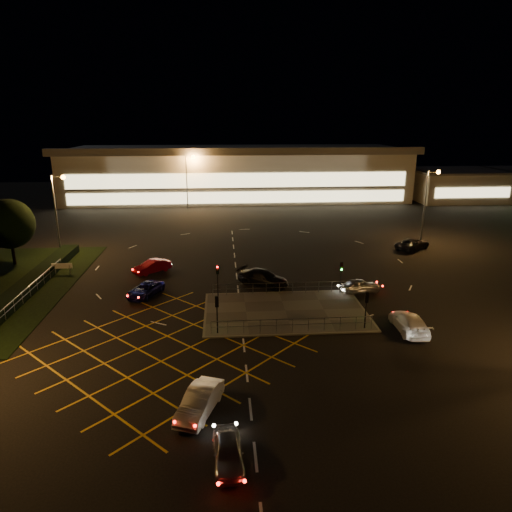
{
  "coord_description": "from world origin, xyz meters",
  "views": [
    {
      "loc": [
        -3.42,
        -39.28,
        16.54
      ],
      "look_at": [
        0.2,
        8.84,
        2.0
      ],
      "focal_mm": 32.0,
      "sensor_mm": 36.0,
      "label": 1
    }
  ],
  "objects": [
    {
      "name": "ground",
      "position": [
        0.0,
        0.0,
        0.0
      ],
      "size": [
        180.0,
        180.0,
        0.0
      ],
      "primitive_type": "plane",
      "color": "black",
      "rests_on": "ground"
    },
    {
      "name": "pedestrian_island",
      "position": [
        2.0,
        -2.0,
        0.06
      ],
      "size": [
        14.0,
        9.0,
        0.12
      ],
      "primitive_type": "cube",
      "color": "#4C4944",
      "rests_on": "ground"
    },
    {
      "name": "hedge",
      "position": [
        -23.0,
        6.0,
        0.5
      ],
      "size": [
        2.0,
        26.0,
        1.0
      ],
      "primitive_type": "cube",
      "color": "black",
      "rests_on": "ground"
    },
    {
      "name": "supermarket",
      "position": [
        0.0,
        61.95,
        5.31
      ],
      "size": [
        72.0,
        26.5,
        10.5
      ],
      "color": "beige",
      "rests_on": "ground"
    },
    {
      "name": "retail_unit_a",
      "position": [
        46.0,
        53.97,
        3.21
      ],
      "size": [
        18.8,
        14.8,
        6.35
      ],
      "color": "beige",
      "rests_on": "ground"
    },
    {
      "name": "streetlight_nw",
      "position": [
        -23.56,
        18.0,
        6.56
      ],
      "size": [
        1.78,
        0.56,
        10.03
      ],
      "color": "slate",
      "rests_on": "ground"
    },
    {
      "name": "streetlight_ne",
      "position": [
        24.44,
        20.0,
        6.56
      ],
      "size": [
        1.78,
        0.56,
        10.03
      ],
      "color": "slate",
      "rests_on": "ground"
    },
    {
      "name": "streetlight_far_left",
      "position": [
        -9.56,
        48.0,
        6.56
      ],
      "size": [
        1.78,
        0.56,
        10.03
      ],
      "color": "slate",
      "rests_on": "ground"
    },
    {
      "name": "streetlight_far_right",
      "position": [
        30.44,
        50.0,
        6.56
      ],
      "size": [
        1.78,
        0.56,
        10.03
      ],
      "color": "slate",
      "rests_on": "ground"
    },
    {
      "name": "signal_sw",
      "position": [
        -4.0,
        -5.99,
        2.37
      ],
      "size": [
        0.28,
        0.3,
        3.15
      ],
      "rotation": [
        0.0,
        0.0,
        3.14
      ],
      "color": "black",
      "rests_on": "pedestrian_island"
    },
    {
      "name": "signal_se",
      "position": [
        8.0,
        -5.99,
        2.37
      ],
      "size": [
        0.28,
        0.3,
        3.15
      ],
      "rotation": [
        0.0,
        0.0,
        3.14
      ],
      "color": "black",
      "rests_on": "pedestrian_island"
    },
    {
      "name": "signal_nw",
      "position": [
        -4.0,
        1.99,
        2.37
      ],
      "size": [
        0.28,
        0.3,
        3.15
      ],
      "color": "black",
      "rests_on": "pedestrian_island"
    },
    {
      "name": "signal_ne",
      "position": [
        8.0,
        1.99,
        2.37
      ],
      "size": [
        0.28,
        0.3,
        3.15
      ],
      "color": "black",
      "rests_on": "pedestrian_island"
    },
    {
      "name": "tree_c",
      "position": [
        -28.0,
        14.0,
        4.95
      ],
      "size": [
        5.76,
        5.76,
        7.84
      ],
      "color": "black",
      "rests_on": "ground"
    },
    {
      "name": "car_near_silver",
      "position": [
        -3.4,
        -20.3,
        0.64
      ],
      "size": [
        1.72,
        3.81,
        1.27
      ],
      "primitive_type": "imported",
      "rotation": [
        0.0,
        0.0,
        0.06
      ],
      "color": "#ACADB3",
      "rests_on": "ground"
    },
    {
      "name": "car_queue_white",
      "position": [
        -4.98,
        -16.07,
        0.73
      ],
      "size": [
        2.95,
        4.67,
        1.45
      ],
      "primitive_type": "imported",
      "rotation": [
        0.0,
        0.0,
        5.93
      ],
      "color": "silver",
      "rests_on": "ground"
    },
    {
      "name": "car_left_blue",
      "position": [
        -11.06,
        2.86,
        0.63
      ],
      "size": [
        3.72,
        4.99,
        1.26
      ],
      "primitive_type": "imported",
      "rotation": [
        0.0,
        0.0,
        5.87
      ],
      "color": "#0D0B44",
      "rests_on": "ground"
    },
    {
      "name": "car_far_dkgrey",
      "position": [
        0.65,
        5.0,
        0.79
      ],
      "size": [
        5.74,
        4.92,
        1.58
      ],
      "primitive_type": "imported",
      "rotation": [
        0.0,
        0.0,
        0.97
      ],
      "color": "black",
      "rests_on": "ground"
    },
    {
      "name": "car_right_silver",
      "position": [
        10.08,
        2.21,
        0.69
      ],
      "size": [
        4.23,
        2.23,
        1.37
      ],
      "primitive_type": "imported",
      "rotation": [
        0.0,
        0.0,
        1.73
      ],
      "color": "silver",
      "rests_on": "ground"
    },
    {
      "name": "car_circ_red",
      "position": [
        -11.39,
        9.93,
        0.71
      ],
      "size": [
        4.28,
        3.94,
        1.42
      ],
      "primitive_type": "imported",
      "rotation": [
        0.0,
        0.0,
        5.41
      ],
      "color": "maroon",
      "rests_on": "ground"
    },
    {
      "name": "car_east_grey",
      "position": [
        21.54,
        16.97,
        0.74
      ],
      "size": [
        5.75,
        5.12,
        1.48
      ],
      "primitive_type": "imported",
      "rotation": [
        0.0,
        0.0,
        2.2
      ],
      "color": "black",
      "rests_on": "ground"
    },
    {
      "name": "car_approach_white",
      "position": [
        11.5,
        -6.54,
        0.74
      ],
      "size": [
        2.19,
        5.15,
        1.48
      ],
      "primitive_type": "imported",
      "rotation": [
        0.0,
        0.0,
        3.12
      ],
      "color": "silver",
      "rests_on": "ground"
    }
  ]
}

